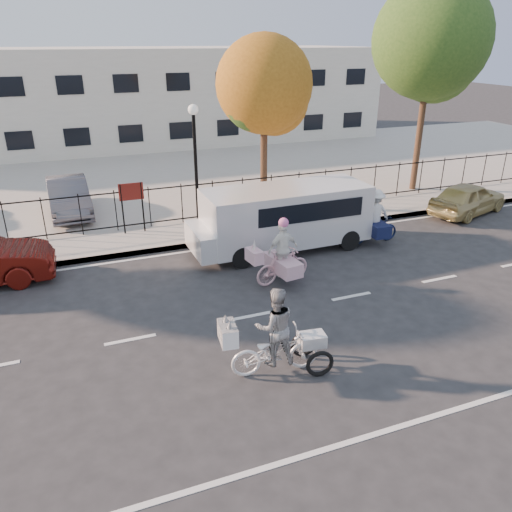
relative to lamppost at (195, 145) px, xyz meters
name	(u,v)px	position (x,y,z in m)	size (l,w,h in m)	color
ground	(249,316)	(-0.50, -6.80, -3.11)	(120.00, 120.00, 0.00)	#333334
road_markings	(249,316)	(-0.50, -6.80, -3.11)	(60.00, 9.52, 0.01)	silver
curb	(198,244)	(-0.50, -1.75, -3.04)	(60.00, 0.10, 0.15)	#A8A399
sidewalk	(190,234)	(-0.50, -0.70, -3.04)	(60.00, 2.20, 0.15)	#A8A399
parking_lot	(148,176)	(-0.50, 8.20, -3.04)	(60.00, 15.60, 0.15)	#A8A399
iron_fence	(182,203)	(-0.50, 0.40, -2.21)	(58.00, 0.06, 1.50)	black
building	(117,97)	(-0.50, 18.20, -0.11)	(34.00, 10.00, 6.00)	silver
lamppost	(195,145)	(0.00, 0.00, 0.00)	(0.36, 0.36, 4.33)	black
street_sign	(132,198)	(-2.35, 0.00, -1.70)	(0.85, 0.06, 1.80)	black
zebra_trike	(275,341)	(-0.79, -9.14, -2.35)	(2.31, 1.01, 1.97)	white
unicorn_bike	(282,259)	(1.05, -5.30, -2.38)	(1.99, 1.41, 1.98)	#FFC2CB
bull_bike	(373,222)	(5.23, -3.60, -2.35)	(2.04, 1.40, 1.91)	#0F1734
white_van	(283,216)	(2.11, -3.00, -1.95)	(5.96, 2.09, 2.11)	white
gold_sedan	(468,198)	(10.54, -2.30, -2.46)	(1.53, 3.81, 1.30)	tan
lot_car_c	(69,196)	(-4.41, 3.05, -2.27)	(1.47, 4.22, 1.39)	#55565D
tree_mid	(267,89)	(3.26, 1.29, 1.63)	(3.70, 3.70, 6.78)	#442D1D
tree_east	(433,46)	(10.63, 1.16, 3.14)	(4.87, 4.87, 8.93)	#442D1D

